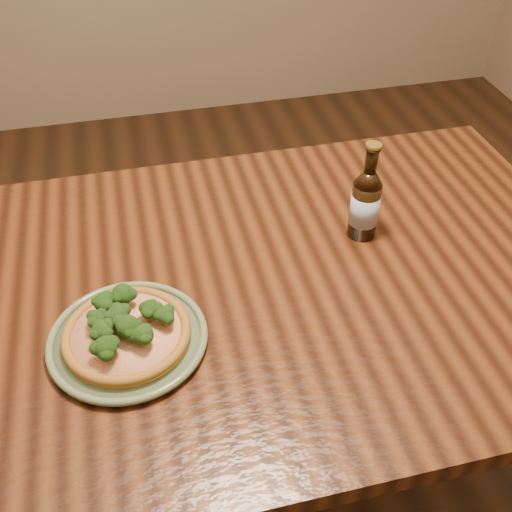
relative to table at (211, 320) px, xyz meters
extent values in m
cube|color=#46220F|center=(0.00, 0.00, 0.07)|extent=(1.60, 0.90, 0.04)
cylinder|color=#46220F|center=(0.73, 0.38, -0.30)|extent=(0.07, 0.07, 0.71)
cylinder|color=#5D6C4A|center=(-0.16, -0.11, 0.10)|extent=(0.25, 0.25, 0.01)
torus|color=#5D6C4A|center=(-0.16, -0.11, 0.11)|extent=(0.28, 0.28, 0.01)
torus|color=#5D6C4A|center=(-0.16, -0.11, 0.10)|extent=(0.22, 0.22, 0.01)
cylinder|color=#916020|center=(-0.16, -0.11, 0.11)|extent=(0.22, 0.22, 0.01)
torus|color=#916020|center=(-0.16, -0.11, 0.12)|extent=(0.22, 0.22, 0.02)
cylinder|color=#F7D497|center=(-0.16, -0.11, 0.12)|extent=(0.19, 0.19, 0.01)
sphere|color=#2E5B1C|center=(-0.20, -0.09, 0.14)|extent=(0.04, 0.04, 0.03)
sphere|color=#2E5B1C|center=(-0.17, -0.09, 0.15)|extent=(0.04, 0.04, 0.04)
sphere|color=#2E5B1C|center=(-0.09, -0.10, 0.15)|extent=(0.04, 0.04, 0.03)
sphere|color=#2E5B1C|center=(-0.15, -0.12, 0.15)|extent=(0.05, 0.05, 0.04)
sphere|color=#2E5B1C|center=(-0.13, -0.14, 0.15)|extent=(0.05, 0.05, 0.04)
sphere|color=#2E5B1C|center=(-0.16, -0.04, 0.15)|extent=(0.05, 0.05, 0.04)
sphere|color=#2E5B1C|center=(-0.19, -0.16, 0.15)|extent=(0.05, 0.05, 0.04)
sphere|color=#2E5B1C|center=(-0.11, -0.09, 0.15)|extent=(0.04, 0.04, 0.03)
sphere|color=#2E5B1C|center=(-0.19, -0.05, 0.15)|extent=(0.04, 0.04, 0.04)
sphere|color=#2E5B1C|center=(-0.20, -0.12, 0.15)|extent=(0.05, 0.05, 0.04)
cylinder|color=black|center=(0.34, 0.08, 0.16)|extent=(0.06, 0.06, 0.13)
cone|color=black|center=(0.34, 0.08, 0.23)|extent=(0.06, 0.06, 0.03)
cylinder|color=black|center=(0.34, 0.08, 0.28)|extent=(0.02, 0.02, 0.06)
torus|color=black|center=(0.34, 0.08, 0.30)|extent=(0.03, 0.03, 0.00)
cylinder|color=#A58C33|center=(0.34, 0.08, 0.31)|extent=(0.03, 0.03, 0.01)
cylinder|color=#A0AEC1|center=(0.34, 0.08, 0.16)|extent=(0.06, 0.06, 0.07)
camera|label=1|loc=(-0.10, -0.82, 0.90)|focal=42.00mm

